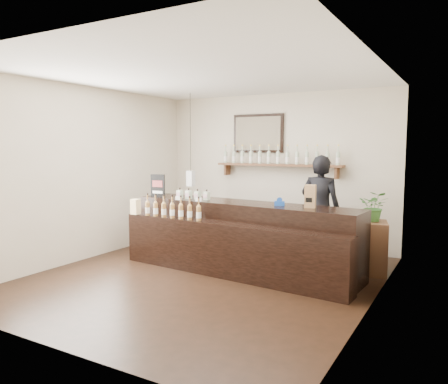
% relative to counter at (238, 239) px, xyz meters
% --- Properties ---
extents(ground, '(5.00, 5.00, 0.00)m').
position_rel_counter_xyz_m(ground, '(-0.24, -0.57, -0.47)').
color(ground, black).
rests_on(ground, ground).
extents(room_shell, '(5.00, 5.00, 5.00)m').
position_rel_counter_xyz_m(room_shell, '(-0.24, -0.57, 1.23)').
color(room_shell, beige).
rests_on(room_shell, ground).
extents(back_wall_decor, '(2.66, 0.96, 1.69)m').
position_rel_counter_xyz_m(back_wall_decor, '(-0.38, 1.81, 1.28)').
color(back_wall_decor, brown).
rests_on(back_wall_decor, ground).
extents(counter, '(3.64, 1.23, 1.17)m').
position_rel_counter_xyz_m(counter, '(0.00, 0.00, 0.00)').
color(counter, black).
rests_on(counter, ground).
extents(promo_sign, '(0.27, 0.04, 0.37)m').
position_rel_counter_xyz_m(promo_sign, '(-1.53, 0.06, 0.72)').
color(promo_sign, black).
rests_on(promo_sign, counter).
extents(paper_bag, '(0.16, 0.13, 0.31)m').
position_rel_counter_xyz_m(paper_bag, '(1.07, 0.07, 0.69)').
color(paper_bag, '#9C7C4B').
rests_on(paper_bag, counter).
extents(tape_dispenser, '(0.15, 0.10, 0.12)m').
position_rel_counter_xyz_m(tape_dispenser, '(0.62, 0.06, 0.58)').
color(tape_dispenser, '#194BB1').
rests_on(tape_dispenser, counter).
extents(side_cabinet, '(0.49, 0.60, 0.76)m').
position_rel_counter_xyz_m(side_cabinet, '(1.76, 0.84, -0.09)').
color(side_cabinet, brown).
rests_on(side_cabinet, ground).
extents(potted_plant, '(0.41, 0.36, 0.44)m').
position_rel_counter_xyz_m(potted_plant, '(1.76, 0.84, 0.51)').
color(potted_plant, '#366C2B').
rests_on(potted_plant, side_cabinet).
extents(shopkeeper, '(0.71, 0.47, 1.93)m').
position_rel_counter_xyz_m(shopkeeper, '(0.93, 0.98, 0.49)').
color(shopkeeper, black).
rests_on(shopkeeper, ground).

